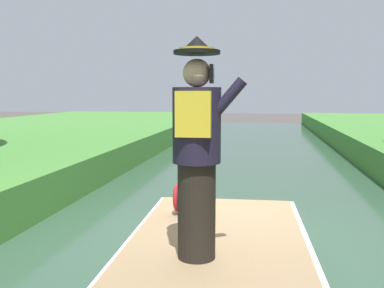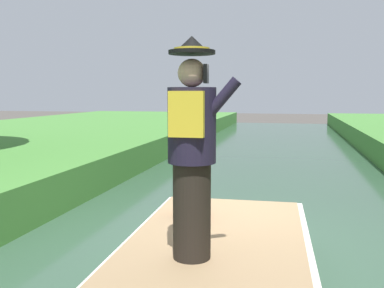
# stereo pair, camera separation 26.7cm
# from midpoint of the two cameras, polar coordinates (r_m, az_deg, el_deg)

# --- Properties ---
(ground_plane) EXTENTS (80.00, 80.00, 0.00)m
(ground_plane) POSITION_cam_midpoint_polar(r_m,az_deg,el_deg) (5.79, 7.29, -14.52)
(ground_plane) COLOR #4C4742
(canal_water) EXTENTS (6.01, 48.00, 0.10)m
(canal_water) POSITION_cam_midpoint_polar(r_m,az_deg,el_deg) (5.78, 7.30, -14.06)
(canal_water) COLOR #33513D
(canal_water) RESTS_ON ground
(boat) EXTENTS (1.94, 4.26, 0.61)m
(boat) POSITION_cam_midpoint_polar(r_m,az_deg,el_deg) (3.96, 4.52, -18.59)
(boat) COLOR silver
(boat) RESTS_ON canal_water
(person_pirate) EXTENTS (0.61, 0.42, 1.85)m
(person_pirate) POSITION_cam_midpoint_polar(r_m,az_deg,el_deg) (3.51, 2.20, -0.82)
(person_pirate) COLOR black
(person_pirate) RESTS_ON boat
(parrot_plush) EXTENTS (0.36, 0.35, 0.57)m
(parrot_plush) POSITION_cam_midpoint_polar(r_m,az_deg,el_deg) (4.87, 1.57, -6.81)
(parrot_plush) COLOR blue
(parrot_plush) RESTS_ON boat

